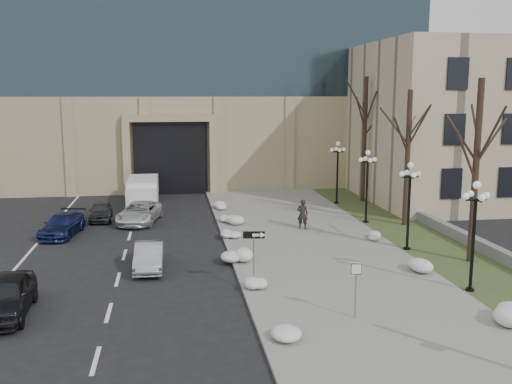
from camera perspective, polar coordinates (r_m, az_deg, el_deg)
ground at (r=17.83m, az=5.70°, el=-17.89°), size 160.00×160.00×0.00m
sidewalk at (r=31.32m, az=5.62°, el=-5.41°), size 9.00×40.00×0.12m
curb at (r=30.55m, az=-2.63°, el=-5.75°), size 0.30×40.00×0.14m
grass_strip at (r=33.48m, az=16.51°, el=-4.79°), size 4.00×40.00×0.10m
stone_wall at (r=36.02m, az=18.08°, el=-3.36°), size 0.50×30.00×0.70m
classical_building at (r=50.52m, az=22.56°, el=6.53°), size 22.00×18.12×12.00m
car_a at (r=23.72m, az=-23.79°, el=-9.49°), size 2.02×4.58×1.53m
car_b at (r=27.73m, az=-10.65°, el=-6.36°), size 1.36×3.79×1.25m
car_c at (r=35.44m, az=-18.80°, el=-3.14°), size 2.46×4.60×1.27m
car_d at (r=37.60m, az=-11.58°, el=-2.03°), size 3.11×5.13×1.33m
car_e at (r=38.95m, az=-15.27°, el=-1.85°), size 1.63×3.66×1.22m
pedestrian at (r=34.71m, az=4.68°, el=-2.23°), size 0.77×0.62×1.83m
box_truck at (r=43.07m, az=-11.24°, el=-0.12°), size 2.24×6.25×1.98m
one_way_sign at (r=24.06m, az=0.17°, el=-5.00°), size 0.96×0.30×2.56m
keep_sign at (r=21.29m, az=9.98°, el=-8.48°), size 0.48×0.15×2.23m
snow_clump_b at (r=19.94m, az=1.78°, el=-13.75°), size 1.10×1.60×0.36m
snow_clump_c at (r=24.37m, az=-0.04°, el=-9.27°), size 1.10×1.60×0.36m
snow_clump_d at (r=28.31m, az=-1.81°, el=-6.53°), size 1.10×1.60×0.36m
snow_clump_e at (r=32.81m, az=-2.47°, el=-4.23°), size 1.10×1.60×0.36m
snow_clump_f at (r=36.28m, az=-2.65°, el=-2.86°), size 1.10×1.60×0.36m
snow_clump_g at (r=40.78m, az=-3.83°, el=-1.45°), size 1.10×1.60×0.36m
snow_clump_h at (r=22.71m, az=23.87°, el=-11.61°), size 1.10×1.60×0.36m
snow_clump_i at (r=27.64m, az=16.26°, el=-7.34°), size 1.10×1.60×0.36m
snow_clump_j at (r=32.93m, az=11.86°, el=-4.39°), size 1.10×1.60×0.36m
lamppost_a at (r=25.12m, az=21.01°, el=-2.78°), size 1.18×1.18×4.76m
lamppost_b at (r=30.82m, az=15.09°, el=-0.22°), size 1.18×1.18×4.76m
lamppost_c at (r=36.79m, az=11.06°, el=1.53°), size 1.18×1.18×4.76m
lamppost_d at (r=42.91m, az=8.16°, el=2.79°), size 1.18×1.18×4.76m
tree_near at (r=29.24m, az=21.26°, el=4.37°), size 3.20×3.20×9.00m
tree_mid at (r=36.40m, az=14.99°, el=5.15°), size 3.20×3.20×8.50m
tree_far at (r=43.80m, az=10.85°, el=6.90°), size 3.20×3.20×9.50m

